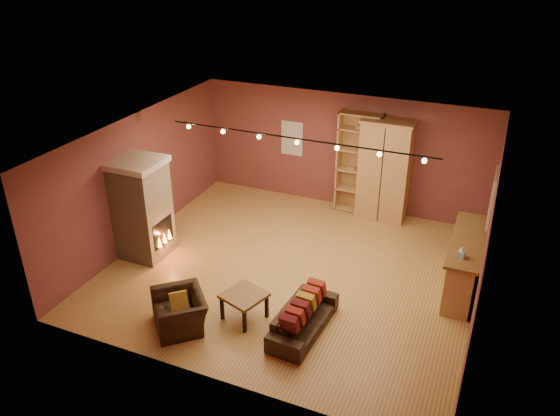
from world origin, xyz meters
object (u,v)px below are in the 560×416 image
at_px(armchair, 179,306).
at_px(coffee_table, 244,298).
at_px(loveseat, 304,314).
at_px(fireplace, 142,208).
at_px(bookcase, 359,162).
at_px(armoire, 384,170).
at_px(bar_counter, 464,263).

height_order(armchair, coffee_table, armchair).
bearing_deg(loveseat, fireplace, 78.90).
distance_m(armchair, coffee_table, 1.11).
bearing_deg(fireplace, bookcase, 46.83).
xyz_separation_m(fireplace, armoire, (4.14, 3.54, 0.15)).
height_order(bar_counter, armchair, bar_counter).
height_order(armoire, armchair, armoire).
distance_m(armoire, armchair, 5.81).
distance_m(bar_counter, loveseat, 3.31).
bearing_deg(loveseat, bookcase, 9.19).
bearing_deg(loveseat, bar_counter, -40.42).
bearing_deg(armchair, loveseat, 66.85).
bearing_deg(fireplace, loveseat, -15.11).
xyz_separation_m(fireplace, coffee_table, (2.85, -1.14, -0.63)).
xyz_separation_m(fireplace, loveseat, (3.93, -1.06, -0.71)).
relative_size(bookcase, armchair, 2.19).
bearing_deg(armoire, armchair, -112.43).
bearing_deg(armoire, bookcase, 164.65).
xyz_separation_m(armchair, coffee_table, (0.91, 0.64, 0.01)).
distance_m(fireplace, armoire, 5.45).
bearing_deg(bookcase, bar_counter, -41.33).
xyz_separation_m(armoire, bar_counter, (2.10, -2.24, -0.67)).
bearing_deg(coffee_table, fireplace, 158.18).
distance_m(fireplace, armchair, 2.71).
relative_size(fireplace, armoire, 0.88).
bearing_deg(armchair, fireplace, -175.50).
distance_m(fireplace, bar_counter, 6.40).
xyz_separation_m(loveseat, armchair, (-1.98, -0.72, 0.07)).
height_order(bookcase, coffee_table, bookcase).
bearing_deg(bookcase, armchair, -105.73).
xyz_separation_m(armoire, loveseat, (-0.21, -4.60, -0.86)).
bearing_deg(bar_counter, armoire, 133.17).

